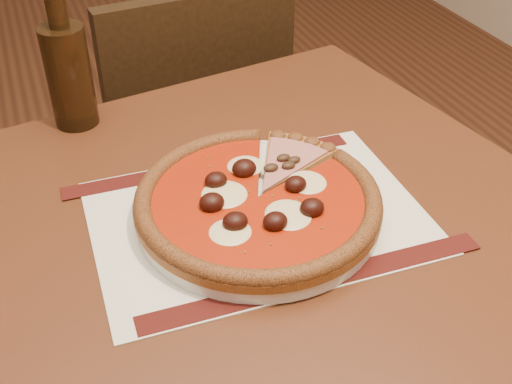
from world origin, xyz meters
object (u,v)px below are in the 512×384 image
at_px(pizza, 258,199).
at_px(bottle, 68,71).
at_px(chair_far, 189,135).
at_px(plate, 258,211).
at_px(table, 261,275).

relative_size(pizza, bottle, 1.38).
relative_size(chair_far, plate, 2.74).
distance_m(plate, bottle, 0.39).
bearing_deg(table, plate, 127.14).
distance_m(table, chair_far, 0.67).
bearing_deg(pizza, table, -48.15).
height_order(plate, bottle, bottle).
height_order(table, pizza, pizza).
xyz_separation_m(table, chair_far, (0.07, 0.64, -0.16)).
bearing_deg(plate, pizza, -136.49).
height_order(table, chair_far, chair_far).
xyz_separation_m(table, pizza, (-0.00, 0.00, 0.13)).
bearing_deg(bottle, pizza, -61.23).
xyz_separation_m(table, bottle, (-0.19, 0.34, 0.19)).
bearing_deg(chair_far, table, 78.24).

